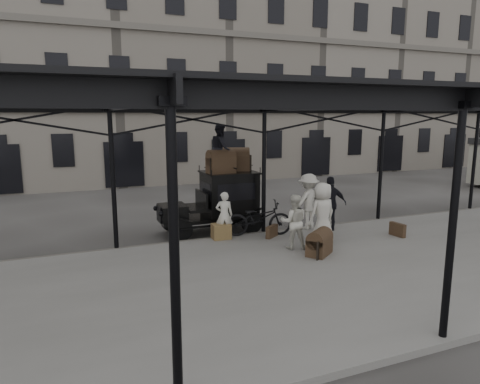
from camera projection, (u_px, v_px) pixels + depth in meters
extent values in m
plane|color=#383533|center=(291.00, 252.00, 13.23)|extent=(120.00, 120.00, 0.00)
cube|color=slate|center=(327.00, 271.00, 11.40)|extent=(28.00, 8.00, 0.15)
cylinder|color=black|center=(474.00, 163.00, 18.38)|extent=(0.14, 0.14, 4.30)
cylinder|color=black|center=(264.00, 175.00, 14.68)|extent=(0.14, 0.14, 4.30)
cylinder|color=black|center=(452.00, 232.00, 7.57)|extent=(0.14, 0.14, 4.30)
cube|color=black|center=(265.00, 106.00, 14.26)|extent=(22.00, 0.10, 0.45)
cube|color=black|center=(464.00, 97.00, 7.15)|extent=(22.00, 0.10, 0.45)
cube|color=black|center=(327.00, 96.00, 10.86)|extent=(22.50, 9.00, 0.08)
cube|color=silver|center=(327.00, 94.00, 10.85)|extent=(18.00, 7.00, 0.04)
cube|color=slate|center=(162.00, 72.00, 28.41)|extent=(64.00, 8.00, 14.00)
cylinder|color=black|center=(181.00, 230.00, 14.30)|extent=(0.80, 0.10, 0.80)
cylinder|color=black|center=(171.00, 220.00, 15.61)|extent=(0.80, 0.10, 0.80)
cylinder|color=black|center=(252.00, 223.00, 15.26)|extent=(0.80, 0.10, 0.80)
cylinder|color=black|center=(237.00, 214.00, 16.58)|extent=(0.80, 0.10, 0.80)
cube|color=black|center=(210.00, 217.00, 15.39)|extent=(3.60, 1.25, 0.12)
cube|color=black|center=(173.00, 213.00, 14.84)|extent=(0.90, 1.00, 0.55)
cube|color=black|center=(159.00, 214.00, 14.66)|extent=(0.06, 0.70, 0.55)
cube|color=black|center=(195.00, 208.00, 15.12)|extent=(0.70, 1.30, 0.10)
cube|color=black|center=(229.00, 194.00, 15.53)|extent=(1.80, 1.45, 1.55)
cube|color=black|center=(237.00, 192.00, 14.83)|extent=(1.40, 0.02, 0.60)
cube|color=black|center=(229.00, 172.00, 15.39)|extent=(1.90, 1.55, 0.06)
imported|color=silver|center=(224.00, 215.00, 14.14)|extent=(0.65, 0.52, 1.56)
imported|color=beige|center=(294.00, 222.00, 12.98)|extent=(1.00, 0.90, 1.68)
imported|color=beige|center=(322.00, 214.00, 13.43)|extent=(1.06, 0.78, 1.97)
imported|color=black|center=(330.00, 204.00, 15.06)|extent=(1.22, 0.89, 1.92)
imported|color=silver|center=(308.00, 201.00, 15.29)|extent=(1.41, 0.98, 1.99)
imported|color=black|center=(258.00, 218.00, 14.45)|extent=(2.39, 1.37, 1.19)
imported|color=black|center=(221.00, 148.00, 15.01)|extent=(0.85, 0.98, 1.71)
cube|color=olive|center=(221.00, 231.00, 14.12)|extent=(0.62, 0.48, 0.50)
cube|color=#453620|center=(397.00, 230.00, 14.43)|extent=(0.22, 0.61, 0.45)
cube|color=#453620|center=(272.00, 231.00, 14.29)|extent=(0.57, 0.47, 0.40)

